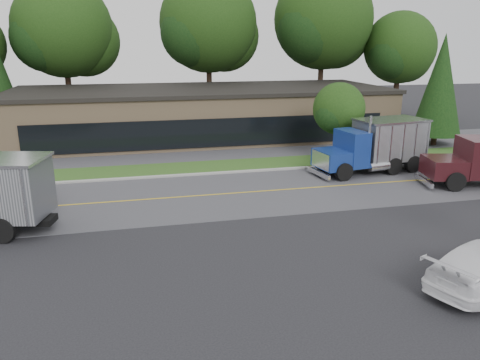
% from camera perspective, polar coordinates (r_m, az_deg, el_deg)
% --- Properties ---
extents(ground, '(140.00, 140.00, 0.00)m').
position_cam_1_polar(ground, '(17.74, 1.71, -10.72)').
color(ground, '#2C2C30').
rests_on(ground, ground).
extents(road, '(60.00, 8.00, 0.02)m').
position_cam_1_polar(road, '(25.89, -3.32, -1.83)').
color(road, '#56565B').
rests_on(road, ground).
extents(center_line, '(60.00, 0.12, 0.01)m').
position_cam_1_polar(center_line, '(25.89, -3.32, -1.83)').
color(center_line, gold).
rests_on(center_line, ground).
extents(curb, '(60.00, 0.30, 0.12)m').
position_cam_1_polar(curb, '(29.86, -4.70, 0.63)').
color(curb, '#9E9E99').
rests_on(curb, ground).
extents(grass_verge, '(60.00, 3.40, 0.03)m').
position_cam_1_polar(grass_verge, '(31.58, -5.18, 1.49)').
color(grass_verge, '#304E1A').
rests_on(grass_verge, ground).
extents(far_parking, '(60.00, 7.00, 0.02)m').
position_cam_1_polar(far_parking, '(36.40, -6.28, 3.46)').
color(far_parking, '#56565B').
rests_on(far_parking, ground).
extents(strip_mall, '(32.00, 12.00, 4.00)m').
position_cam_1_polar(strip_mall, '(42.15, -4.63, 8.03)').
color(strip_mall, tan).
rests_on(strip_mall, ground).
extents(tree_far_b, '(9.86, 9.28, 14.06)m').
position_cam_1_polar(tree_far_b, '(49.73, -20.55, 16.42)').
color(tree_far_b, '#382619').
rests_on(tree_far_b, ground).
extents(tree_far_c, '(10.43, 9.82, 14.88)m').
position_cam_1_polar(tree_far_c, '(50.09, -3.72, 17.97)').
color(tree_far_c, '#382619').
rests_on(tree_far_c, ground).
extents(tree_far_d, '(10.90, 10.26, 15.55)m').
position_cam_1_polar(tree_far_d, '(52.48, 10.20, 18.15)').
color(tree_far_d, '#382619').
rests_on(tree_far_d, ground).
extents(tree_far_e, '(7.95, 7.49, 11.35)m').
position_cam_1_polar(tree_far_e, '(54.26, 18.94, 14.64)').
color(tree_far_e, '#382619').
rests_on(tree_far_e, ground).
extents(evergreen_right, '(3.89, 3.89, 8.85)m').
position_cam_1_polar(evergreen_right, '(41.18, 23.23, 10.60)').
color(evergreen_right, '#382619').
rests_on(evergreen_right, ground).
extents(tree_verge, '(3.85, 3.62, 5.49)m').
position_cam_1_polar(tree_verge, '(33.75, 11.99, 8.21)').
color(tree_verge, '#382619').
rests_on(tree_verge, ground).
extents(dump_truck_blue, '(7.63, 3.66, 3.36)m').
position_cam_1_polar(dump_truck_blue, '(31.44, 16.28, 4.20)').
color(dump_truck_blue, black).
rests_on(dump_truck_blue, ground).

